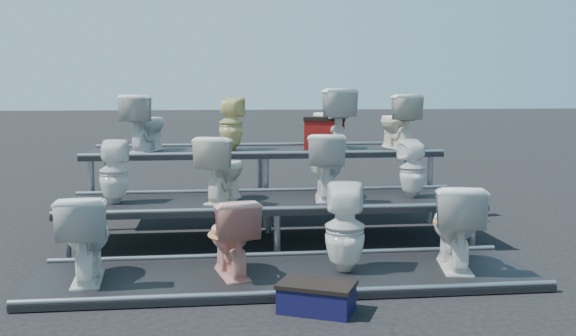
{
  "coord_description": "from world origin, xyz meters",
  "views": [
    {
      "loc": [
        -0.6,
        -6.56,
        1.63
      ],
      "look_at": [
        0.18,
        0.1,
        0.78
      ],
      "focal_mm": 40.0,
      "sensor_mm": 36.0,
      "label": 1
    }
  ],
  "objects": [
    {
      "name": "toilet_11",
      "position": [
        1.7,
        1.3,
        1.2
      ],
      "size": [
        0.49,
        0.72,
        0.68
      ],
      "primitive_type": "imported",
      "rotation": [
        0.0,
        0.0,
        3.31
      ],
      "color": "silver",
      "rests_on": "tier_back"
    },
    {
      "name": "toilet_7",
      "position": [
        1.5,
        0.0,
        0.77
      ],
      "size": [
        0.3,
        0.31,
        0.61
      ],
      "primitive_type": "imported",
      "rotation": [
        0.0,
        0.0,
        3.23
      ],
      "color": "silver",
      "rests_on": "tier_mid"
    },
    {
      "name": "toilet_6",
      "position": [
        0.56,
        0.0,
        0.81
      ],
      "size": [
        0.48,
        0.73,
        0.7
      ],
      "primitive_type": "imported",
      "rotation": [
        0.0,
        0.0,
        3.0
      ],
      "color": "silver",
      "rests_on": "tier_mid"
    },
    {
      "name": "toilet_8",
      "position": [
        -1.41,
        1.3,
        1.2
      ],
      "size": [
        0.59,
        0.76,
        0.68
      ],
      "primitive_type": "imported",
      "rotation": [
        0.0,
        0.0,
        2.78
      ],
      "color": "silver",
      "rests_on": "tier_back"
    },
    {
      "name": "red_crate",
      "position": [
        0.78,
        1.35,
        1.04
      ],
      "size": [
        0.56,
        0.48,
        0.35
      ],
      "primitive_type": "cube",
      "rotation": [
        0.0,
        0.0,
        -0.2
      ],
      "color": "maroon",
      "rests_on": "tier_back"
    },
    {
      "name": "toilet_1",
      "position": [
        -0.47,
        -1.3,
        0.39
      ],
      "size": [
        0.5,
        0.71,
        0.66
      ],
      "primitive_type": "imported",
      "rotation": [
        0.0,
        0.0,
        3.35
      ],
      "color": "tan",
      "rests_on": "tier_front"
    },
    {
      "name": "step_stool",
      "position": [
        0.13,
        -2.1,
        0.09
      ],
      "size": [
        0.61,
        0.51,
        0.19
      ],
      "primitive_type": "cube",
      "rotation": [
        0.0,
        0.0,
        -0.44
      ],
      "color": "black",
      "rests_on": "ground"
    },
    {
      "name": "toilet_3",
      "position": [
        1.47,
        -1.3,
        0.43
      ],
      "size": [
        0.55,
        0.8,
        0.74
      ],
      "primitive_type": "imported",
      "rotation": [
        0.0,
        0.0,
        2.94
      ],
      "color": "silver",
      "rests_on": "tier_front"
    },
    {
      "name": "tier_back",
      "position": [
        0.0,
        1.3,
        0.43
      ],
      "size": [
        4.2,
        1.2,
        0.86
      ],
      "primitive_type": "cube",
      "color": "black",
      "rests_on": "ground"
    },
    {
      "name": "toilet_0",
      "position": [
        -1.65,
        -1.3,
        0.42
      ],
      "size": [
        0.45,
        0.73,
        0.72
      ],
      "primitive_type": "imported",
      "rotation": [
        0.0,
        0.0,
        3.22
      ],
      "color": "silver",
      "rests_on": "tier_front"
    },
    {
      "name": "ground",
      "position": [
        0.0,
        0.0,
        0.0
      ],
      "size": [
        80.0,
        80.0,
        0.0
      ],
      "primitive_type": "plane",
      "color": "black",
      "rests_on": "ground"
    },
    {
      "name": "toilet_5",
      "position": [
        -0.51,
        0.0,
        0.8
      ],
      "size": [
        0.61,
        0.76,
        0.68
      ],
      "primitive_type": "imported",
      "rotation": [
        0.0,
        0.0,
        2.74
      ],
      "color": "silver",
      "rests_on": "tier_mid"
    },
    {
      "name": "toilet_2",
      "position": [
        0.5,
        -1.3,
        0.44
      ],
      "size": [
        0.4,
        0.41,
        0.76
      ],
      "primitive_type": "imported",
      "rotation": [
        0.0,
        0.0,
        2.94
      ],
      "color": "silver",
      "rests_on": "tier_front"
    },
    {
      "name": "toilet_9",
      "position": [
        -0.39,
        1.3,
        1.18
      ],
      "size": [
        0.38,
        0.38,
        0.65
      ],
      "primitive_type": "imported",
      "rotation": [
        0.0,
        0.0,
        2.77
      ],
      "color": "#D5CA85",
      "rests_on": "tier_back"
    },
    {
      "name": "toilet_4",
      "position": [
        -1.6,
        0.0,
        0.78
      ],
      "size": [
        0.3,
        0.31,
        0.64
      ],
      "primitive_type": "imported",
      "rotation": [
        0.0,
        0.0,
        3.1
      ],
      "color": "silver",
      "rests_on": "tier_mid"
    },
    {
      "name": "toilet_10",
      "position": [
        0.84,
        1.3,
        1.24
      ],
      "size": [
        0.58,
        0.81,
        0.75
      ],
      "primitive_type": "imported",
      "rotation": [
        0.0,
        0.0,
        3.37
      ],
      "color": "silver",
      "rests_on": "tier_back"
    },
    {
      "name": "tier_front",
      "position": [
        0.0,
        -1.3,
        0.03
      ],
      "size": [
        4.2,
        1.2,
        0.06
      ],
      "primitive_type": "cube",
      "color": "black",
      "rests_on": "ground"
    },
    {
      "name": "tier_mid",
      "position": [
        0.0,
        0.0,
        0.23
      ],
      "size": [
        4.2,
        1.2,
        0.46
      ],
      "primitive_type": "cube",
      "color": "black",
      "rests_on": "ground"
    }
  ]
}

